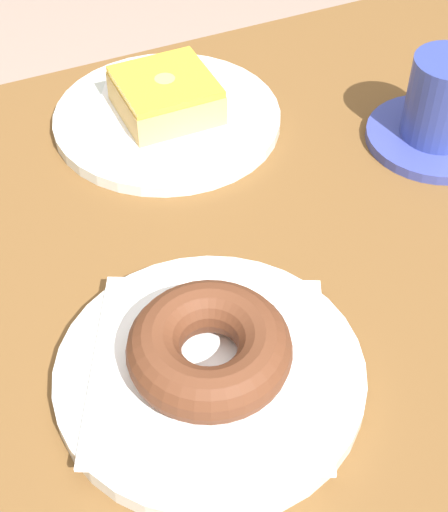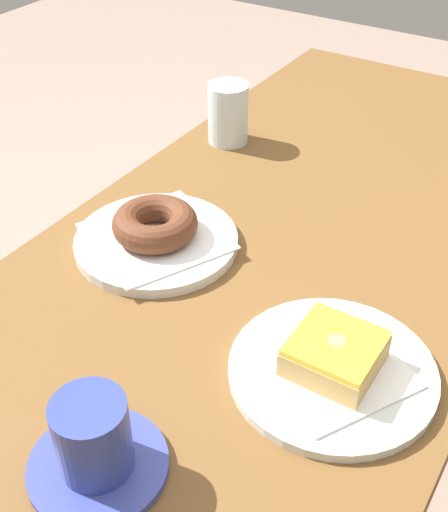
# 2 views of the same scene
# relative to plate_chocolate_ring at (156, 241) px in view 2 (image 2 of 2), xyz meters

# --- Properties ---
(ground_plane) EXTENTS (6.00, 6.00, 0.00)m
(ground_plane) POSITION_rel_plate_chocolate_ring_xyz_m (-0.15, 0.14, -0.75)
(ground_plane) COLOR gray
(table) EXTENTS (1.30, 0.60, 0.74)m
(table) POSITION_rel_plate_chocolate_ring_xyz_m (-0.15, 0.14, -0.08)
(table) COLOR brown
(table) RESTS_ON ground_plane
(plate_chocolate_ring) EXTENTS (0.22, 0.22, 0.01)m
(plate_chocolate_ring) POSITION_rel_plate_chocolate_ring_xyz_m (0.00, 0.00, 0.00)
(plate_chocolate_ring) COLOR silver
(plate_chocolate_ring) RESTS_ON table
(napkin_chocolate_ring) EXTENTS (0.22, 0.22, 0.00)m
(napkin_chocolate_ring) POSITION_rel_plate_chocolate_ring_xyz_m (0.00, 0.00, 0.01)
(napkin_chocolate_ring) COLOR white
(napkin_chocolate_ring) RESTS_ON plate_chocolate_ring
(donut_chocolate_ring) EXTENTS (0.12, 0.12, 0.04)m
(donut_chocolate_ring) POSITION_rel_plate_chocolate_ring_xyz_m (0.00, 0.00, 0.03)
(donut_chocolate_ring) COLOR #5B2F1C
(donut_chocolate_ring) RESTS_ON napkin_chocolate_ring
(plate_glazed_square) EXTENTS (0.23, 0.23, 0.01)m
(plate_glazed_square) POSITION_rel_plate_chocolate_ring_xyz_m (0.09, 0.30, -0.00)
(plate_glazed_square) COLOR silver
(plate_glazed_square) RESTS_ON table
(napkin_glazed_square) EXTENTS (0.19, 0.19, 0.00)m
(napkin_glazed_square) POSITION_rel_plate_chocolate_ring_xyz_m (0.09, 0.30, 0.01)
(napkin_glazed_square) COLOR white
(napkin_glazed_square) RESTS_ON plate_glazed_square
(donut_glazed_square) EXTENTS (0.09, 0.09, 0.04)m
(donut_glazed_square) POSITION_rel_plate_chocolate_ring_xyz_m (0.09, 0.30, 0.03)
(donut_glazed_square) COLOR tan
(donut_glazed_square) RESTS_ON napkin_glazed_square
(water_glass) EXTENTS (0.07, 0.07, 0.10)m
(water_glass) POSITION_rel_plate_chocolate_ring_xyz_m (-0.31, -0.08, 0.04)
(water_glass) COLOR silver
(water_glass) RESTS_ON table
(coffee_cup) EXTENTS (0.13, 0.13, 0.09)m
(coffee_cup) POSITION_rel_plate_chocolate_ring_xyz_m (0.32, 0.17, 0.03)
(coffee_cup) COLOR #39449A
(coffee_cup) RESTS_ON table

